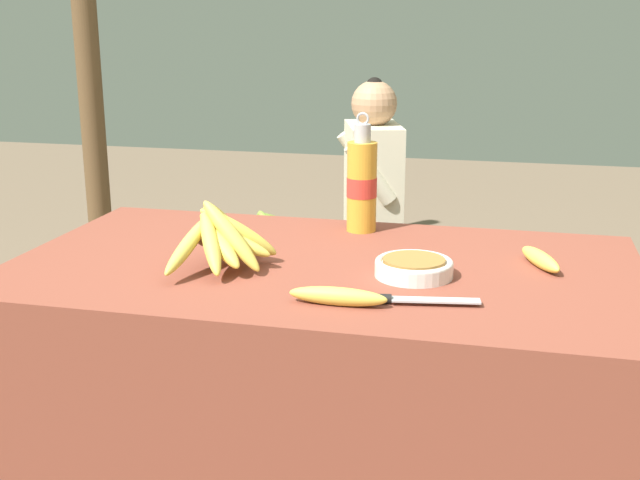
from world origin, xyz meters
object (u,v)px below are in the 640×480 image
at_px(banana_bunch_ripe, 223,235).
at_px(water_bottle, 362,184).
at_px(serving_bowl, 414,266).
at_px(loose_banana_side, 540,259).
at_px(support_post_near, 83,1).
at_px(knife, 405,299).
at_px(banana_bunch_green, 270,222).
at_px(seated_vendor, 361,196).
at_px(loose_banana_front, 338,296).
at_px(wooden_bench, 357,257).

bearing_deg(banana_bunch_ripe, water_bottle, 57.30).
distance_m(serving_bowl, loose_banana_side, 0.30).
height_order(banana_bunch_ripe, support_post_near, support_post_near).
bearing_deg(water_bottle, knife, -70.50).
bearing_deg(banana_bunch_green, water_bottle, -61.56).
xyz_separation_m(loose_banana_side, seated_vendor, (-0.66, 1.28, -0.16)).
xyz_separation_m(loose_banana_front, seated_vendor, (-0.26, 1.63, -0.16)).
bearing_deg(loose_banana_side, loose_banana_front, -138.10).
xyz_separation_m(banana_bunch_green, support_post_near, (-0.97, 0.32, 0.90)).
relative_size(banana_bunch_ripe, support_post_near, 0.12).
height_order(banana_bunch_ripe, banana_bunch_green, banana_bunch_ripe).
bearing_deg(serving_bowl, knife, -88.36).
bearing_deg(knife, banana_bunch_green, 106.32).
distance_m(water_bottle, loose_banana_front, 0.58).
relative_size(wooden_bench, seated_vendor, 1.37).
bearing_deg(support_post_near, banana_bunch_green, -18.23).
distance_m(banana_bunch_ripe, knife, 0.47).
xyz_separation_m(loose_banana_side, knife, (-0.26, -0.32, -0.01)).
bearing_deg(wooden_bench, water_bottle, -78.60).
bearing_deg(serving_bowl, loose_banana_side, 26.53).
xyz_separation_m(wooden_bench, support_post_near, (-1.34, 0.32, 1.03)).
xyz_separation_m(serving_bowl, support_post_near, (-1.75, 1.78, 0.59)).
relative_size(banana_bunch_ripe, serving_bowl, 2.03).
bearing_deg(water_bottle, loose_banana_front, -83.81).
relative_size(water_bottle, loose_banana_side, 1.80).
distance_m(serving_bowl, knife, 0.18).
bearing_deg(loose_banana_front, water_bottle, 96.19).
relative_size(serving_bowl, wooden_bench, 0.11).
distance_m(knife, support_post_near, 2.70).
xyz_separation_m(loose_banana_front, banana_bunch_green, (-0.66, 1.68, -0.30)).
bearing_deg(support_post_near, water_bottle, -42.24).
bearing_deg(knife, support_post_near, 122.55).
bearing_deg(seated_vendor, banana_bunch_green, -23.88).
relative_size(banana_bunch_ripe, loose_banana_side, 2.00).
xyz_separation_m(water_bottle, wooden_bench, (-0.22, 1.10, -0.54)).
xyz_separation_m(banana_bunch_ripe, water_bottle, (0.25, 0.38, 0.05)).
bearing_deg(banana_bunch_ripe, wooden_bench, 89.12).
distance_m(knife, banana_bunch_green, 1.84).
relative_size(loose_banana_side, seated_vendor, 0.16).
xyz_separation_m(loose_banana_front, loose_banana_side, (0.39, 0.35, 0.00)).
bearing_deg(loose_banana_side, support_post_near, 140.91).
bearing_deg(banana_bunch_ripe, loose_banana_front, -31.75).
relative_size(seated_vendor, support_post_near, 0.40).
xyz_separation_m(serving_bowl, loose_banana_front, (-0.12, -0.22, -0.00)).
height_order(serving_bowl, knife, serving_bowl).
bearing_deg(serving_bowl, banana_bunch_ripe, -176.35).
relative_size(banana_bunch_ripe, banana_bunch_green, 1.13).
bearing_deg(knife, wooden_bench, 94.77).
xyz_separation_m(banana_bunch_ripe, seated_vendor, (0.04, 1.44, -0.22)).
height_order(loose_banana_side, wooden_bench, loose_banana_side).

